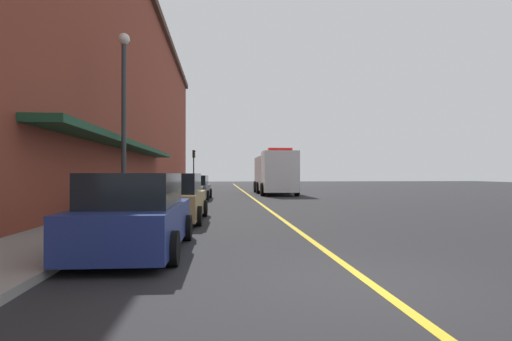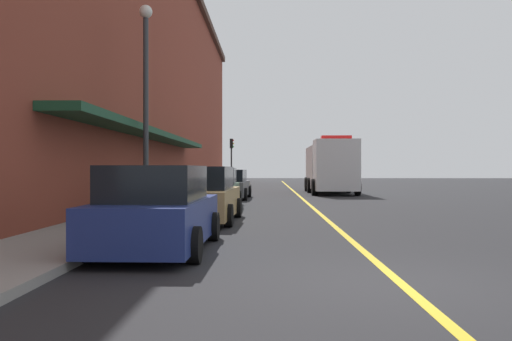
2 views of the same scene
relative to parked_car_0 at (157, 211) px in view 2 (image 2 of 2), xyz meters
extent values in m
plane|color=#232326|center=(4.03, 22.17, -0.79)|extent=(112.00, 112.00, 0.00)
cube|color=gray|center=(-2.17, 22.17, -0.71)|extent=(2.40, 70.00, 0.15)
cube|color=gold|center=(4.03, 22.17, -0.78)|extent=(0.16, 70.00, 0.01)
cube|color=brown|center=(-8.22, 21.17, 6.83)|extent=(9.71, 64.00, 15.23)
cube|color=#19472D|center=(-2.82, 13.17, 2.31)|extent=(1.20, 22.40, 0.24)
cube|color=navy|center=(0.00, 0.06, -0.20)|extent=(1.91, 4.54, 0.82)
cube|color=black|center=(0.00, -0.16, 0.55)|extent=(1.69, 2.51, 0.67)
cylinder|color=black|center=(-0.91, 1.48, -0.47)|extent=(0.23, 0.64, 0.64)
cylinder|color=black|center=(0.95, 1.45, -0.47)|extent=(0.23, 0.64, 0.64)
cylinder|color=black|center=(-0.95, -1.33, -0.47)|extent=(0.23, 0.64, 0.64)
cylinder|color=black|center=(0.92, -1.35, -0.47)|extent=(0.23, 0.64, 0.64)
cube|color=#A5844C|center=(0.17, 5.63, -0.20)|extent=(2.04, 4.66, 0.82)
cube|color=black|center=(0.17, 5.40, 0.55)|extent=(1.78, 2.58, 0.67)
cylinder|color=black|center=(-0.74, 7.08, -0.47)|extent=(0.24, 0.65, 0.64)
cylinder|color=black|center=(1.18, 7.02, -0.47)|extent=(0.24, 0.65, 0.64)
cylinder|color=black|center=(-0.83, 4.23, -0.47)|extent=(0.24, 0.65, 0.64)
cylinder|color=black|center=(1.09, 4.17, -0.47)|extent=(0.24, 0.65, 0.64)
cube|color=#2D5133|center=(0.04, 11.41, -0.21)|extent=(1.86, 4.91, 0.81)
cube|color=black|center=(0.04, 11.17, 0.53)|extent=(1.64, 2.72, 0.66)
cylinder|color=black|center=(-0.88, 12.90, -0.47)|extent=(0.23, 0.64, 0.64)
cylinder|color=black|center=(0.89, 12.94, -0.47)|extent=(0.23, 0.64, 0.64)
cylinder|color=black|center=(-0.82, 9.88, -0.47)|extent=(0.23, 0.64, 0.64)
cylinder|color=black|center=(0.96, 9.92, -0.47)|extent=(0.23, 0.64, 0.64)
cube|color=#595B60|center=(0.12, 17.63, -0.23)|extent=(2.05, 4.97, 0.76)
cube|color=black|center=(0.12, 17.39, 0.46)|extent=(1.78, 2.76, 0.62)
cylinder|color=black|center=(-0.76, 19.19, -0.47)|extent=(0.24, 0.65, 0.64)
cylinder|color=black|center=(1.13, 19.11, -0.47)|extent=(0.24, 0.65, 0.64)
cylinder|color=black|center=(-0.88, 16.15, -0.47)|extent=(0.24, 0.65, 0.64)
cylinder|color=black|center=(1.01, 16.08, -0.47)|extent=(0.24, 0.65, 0.64)
cube|color=silver|center=(6.25, 20.93, 1.04)|extent=(2.56, 2.41, 3.04)
cube|color=silver|center=(6.27, 25.38, 0.91)|extent=(2.57, 5.83, 2.80)
cube|color=red|center=(6.25, 20.93, 2.68)|extent=(1.79, 0.61, 0.24)
cylinder|color=black|center=(7.55, 21.01, -0.29)|extent=(0.30, 1.00, 1.00)
cylinder|color=black|center=(4.96, 21.02, -0.29)|extent=(0.30, 1.00, 1.00)
cylinder|color=black|center=(7.56, 24.65, -0.29)|extent=(0.30, 1.00, 1.00)
cylinder|color=black|center=(4.97, 24.66, -0.29)|extent=(0.30, 1.00, 1.00)
cylinder|color=black|center=(7.57, 27.01, -0.29)|extent=(0.30, 1.00, 1.00)
cylinder|color=black|center=(4.98, 27.02, -0.29)|extent=(0.30, 1.00, 1.00)
cylinder|color=#4C4C51|center=(-1.32, 15.78, -0.11)|extent=(0.07, 0.07, 1.05)
cube|color=black|center=(-1.32, 15.78, 0.55)|extent=(0.14, 0.18, 0.28)
cylinder|color=#4C4C51|center=(-1.32, 11.03, -0.11)|extent=(0.07, 0.07, 1.05)
cube|color=black|center=(-1.32, 11.03, 0.55)|extent=(0.14, 0.18, 0.28)
cylinder|color=#33383D|center=(-1.92, 7.17, 2.61)|extent=(0.18, 0.18, 6.50)
sphere|color=white|center=(-1.92, 7.17, 6.08)|extent=(0.44, 0.44, 0.44)
cylinder|color=#232326|center=(-1.27, 39.05, 1.06)|extent=(0.14, 0.14, 3.40)
cube|color=black|center=(-1.27, 39.05, 3.21)|extent=(0.28, 0.36, 0.90)
sphere|color=red|center=(-1.11, 39.05, 3.51)|extent=(0.16, 0.16, 0.16)
sphere|color=gold|center=(-1.11, 39.05, 3.21)|extent=(0.16, 0.16, 0.16)
sphere|color=green|center=(-1.11, 39.05, 2.91)|extent=(0.16, 0.16, 0.16)
camera|label=1|loc=(1.75, -8.66, 0.88)|focal=28.17mm
camera|label=2|loc=(2.16, -10.11, 0.83)|focal=36.43mm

